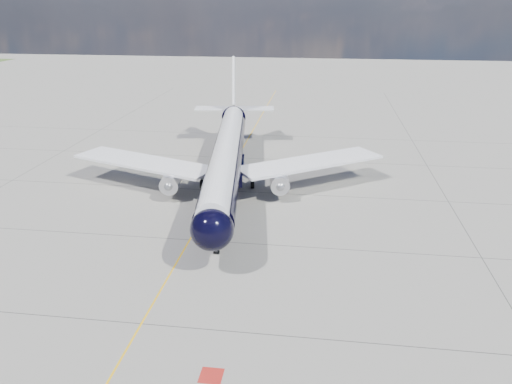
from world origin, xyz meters
TOP-DOWN VIEW (x-y plane):
  - ground at (0.00, 30.00)m, footprint 320.00×320.00m
  - taxiway_centerline at (0.00, 25.00)m, footprint 0.16×160.00m
  - red_marking at (6.80, -10.00)m, footprint 1.60×1.60m
  - main_airliner at (1.00, 26.44)m, footprint 42.99×52.69m

SIDE VIEW (x-z plane):
  - ground at x=0.00m, z-range 0.00..0.00m
  - taxiway_centerline at x=0.00m, z-range 0.00..0.01m
  - red_marking at x=6.80m, z-range 0.00..0.01m
  - main_airliner at x=1.00m, z-range -2.89..12.35m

